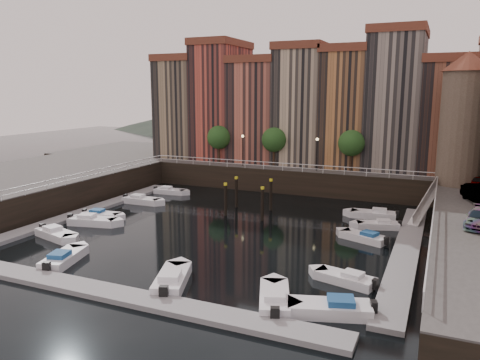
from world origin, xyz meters
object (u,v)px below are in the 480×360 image
at_px(boat_left_2, 101,215).
at_px(car_a, 479,183).
at_px(corner_tower, 464,117).
at_px(boat_left_1, 92,221).
at_px(car_c, 480,219).
at_px(gangway, 426,202).
at_px(car_b, 480,195).
at_px(boat_left_0, 56,234).
at_px(mooring_pilings, 249,198).

distance_m(boat_left_2, car_a, 38.61).
xyz_separation_m(corner_tower, boat_left_1, (-32.54, -19.23, -9.81)).
bearing_deg(boat_left_1, car_c, -8.17).
relative_size(boat_left_2, car_c, 0.96).
bearing_deg(car_a, corner_tower, 147.56).
relative_size(gangway, boat_left_1, 1.65).
height_order(gangway, boat_left_1, gangway).
xyz_separation_m(gangway, car_b, (4.49, -3.92, 1.89)).
xyz_separation_m(gangway, boat_left_2, (-30.49, -12.42, -1.59)).
height_order(boat_left_0, boat_left_2, boat_left_0).
relative_size(corner_tower, car_a, 3.56).
bearing_deg(gangway, car_c, -71.58).
relative_size(boat_left_1, car_b, 1.03).
bearing_deg(corner_tower, car_a, -39.63).
bearing_deg(boat_left_1, mooring_pilings, 27.21).
height_order(gangway, boat_left_2, gangway).
distance_m(gangway, boat_left_0, 35.49).
height_order(boat_left_0, car_a, car_a).
bearing_deg(mooring_pilings, car_c, -19.64).
xyz_separation_m(corner_tower, car_a, (1.87, -1.55, -6.53)).
relative_size(corner_tower, boat_left_0, 2.87).
bearing_deg(mooring_pilings, car_b, 1.54).
bearing_deg(mooring_pilings, boat_left_2, -148.94).
bearing_deg(car_c, boat_left_2, -170.68).
distance_m(gangway, car_b, 6.26).
xyz_separation_m(boat_left_0, car_c, (33.77, 7.18, 3.29)).
relative_size(mooring_pilings, boat_left_0, 1.04).
bearing_deg(gangway, boat_left_0, -146.98).
bearing_deg(mooring_pilings, corner_tower, 23.97).
bearing_deg(car_b, corner_tower, 82.30).
relative_size(corner_tower, car_b, 2.82).
height_order(gangway, mooring_pilings, gangway).
height_order(gangway, car_a, car_a).
xyz_separation_m(boat_left_1, boat_left_2, (-0.85, 2.31, -0.05)).
height_order(corner_tower, gangway, corner_tower).
bearing_deg(car_a, car_c, -85.57).
bearing_deg(boat_left_1, boat_left_0, -103.64).
relative_size(gangway, car_b, 1.70).
relative_size(corner_tower, gangway, 1.66).
distance_m(boat_left_2, car_b, 36.17).
xyz_separation_m(car_a, car_c, (-0.73, -15.09, -0.01)).
bearing_deg(boat_left_0, gangway, 48.02).
height_order(boat_left_2, car_b, car_b).
distance_m(corner_tower, boat_left_2, 38.71).
height_order(boat_left_0, car_c, car_c).
height_order(boat_left_0, car_b, car_b).
bearing_deg(boat_left_0, car_b, 39.23).
relative_size(car_b, car_c, 1.09).
height_order(gangway, car_c, car_c).
distance_m(mooring_pilings, car_a, 23.44).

